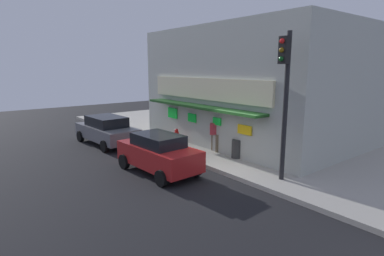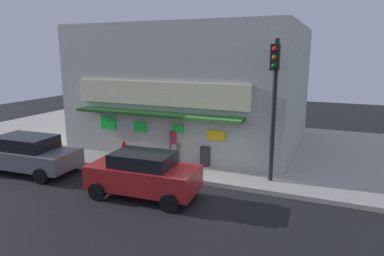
% 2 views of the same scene
% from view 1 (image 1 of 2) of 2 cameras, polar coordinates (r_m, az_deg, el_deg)
% --- Properties ---
extents(ground_plane, '(53.90, 53.90, 0.00)m').
position_cam_1_polar(ground_plane, '(13.23, 4.63, -8.26)').
color(ground_plane, black).
extents(sidewalk, '(35.93, 11.91, 0.18)m').
position_cam_1_polar(sidewalk, '(17.64, 19.02, -3.58)').
color(sidewalk, '#A39E93').
rests_on(sidewalk, ground_plane).
extents(corner_building, '(11.37, 10.14, 6.33)m').
position_cam_1_polar(corner_building, '(19.24, 13.04, 7.74)').
color(corner_building, '#ADB2A8').
rests_on(corner_building, sidewalk).
extents(traffic_light, '(0.32, 0.58, 5.46)m').
position_cam_1_polar(traffic_light, '(11.70, 16.71, 7.15)').
color(traffic_light, black).
rests_on(traffic_light, sidewalk).
extents(fire_hydrant, '(0.48, 0.24, 0.90)m').
position_cam_1_polar(fire_hydrant, '(17.06, -2.85, -1.65)').
color(fire_hydrant, red).
rests_on(fire_hydrant, sidewalk).
extents(trash_can, '(0.47, 0.47, 0.88)m').
position_cam_1_polar(trash_can, '(14.72, 8.22, -3.80)').
color(trash_can, '#2D2D2D').
rests_on(trash_can, sidewalk).
extents(pedestrian, '(0.61, 0.59, 1.71)m').
position_cam_1_polar(pedestrian, '(15.67, 4.24, -0.91)').
color(pedestrian, brown).
rests_on(pedestrian, sidewalk).
extents(potted_plant_by_doorway, '(0.74, 0.74, 1.01)m').
position_cam_1_polar(potted_plant_by_doorway, '(18.01, -0.77, -0.49)').
color(potted_plant_by_doorway, brown).
rests_on(potted_plant_by_doorway, sidewalk).
extents(potted_plant_by_window, '(0.58, 0.58, 0.88)m').
position_cam_1_polar(potted_plant_by_window, '(19.36, -1.96, 0.01)').
color(potted_plant_by_window, gray).
rests_on(potted_plant_by_window, sidewalk).
extents(parked_car_red, '(4.07, 2.11, 1.65)m').
position_cam_1_polar(parked_car_red, '(13.11, -6.22, -4.56)').
color(parked_car_red, '#AD1E1E').
rests_on(parked_car_red, ground_plane).
extents(parked_car_grey, '(4.65, 2.33, 1.62)m').
position_cam_1_polar(parked_car_grey, '(18.52, -15.41, -0.33)').
color(parked_car_grey, slate).
rests_on(parked_car_grey, ground_plane).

